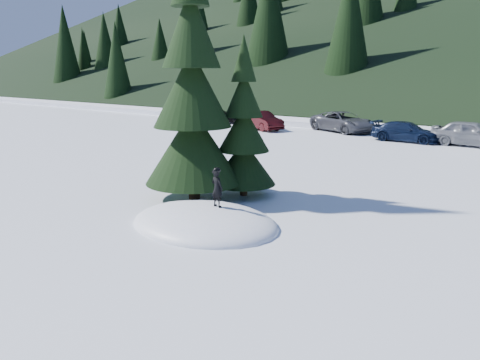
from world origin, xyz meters
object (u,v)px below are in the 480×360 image
Objects in this scene: child_skier at (217,188)px; car_2 at (343,122)px; car_0 at (219,116)px; car_1 at (261,120)px; car_3 at (406,132)px; spruce_short at (244,135)px; spruce_tall at (192,99)px; car_4 at (471,133)px.

child_skier is 0.20× the size of car_2.
car_1 is (5.65, -1.53, 0.07)m from car_0.
child_skier is at bearing -175.66° from car_3.
spruce_short is at bearing -141.20° from car_2.
spruce_short reaches higher than car_2.
spruce_short is at bearing 54.46° from spruce_tall.
child_skier is at bearing -31.65° from spruce_tall.
car_0 is at bearing 134.12° from spruce_short.
car_2 is at bearing -69.29° from child_skier.
spruce_tall is 2.07× the size of car_1.
car_1 is 0.99× the size of car_3.
spruce_short reaches higher than car_0.
spruce_tall is at bearing -125.54° from spruce_short.
car_2 is at bearing 68.15° from car_3.
spruce_tall is at bearing 177.19° from car_3.
car_2 is (-7.21, 21.37, -0.29)m from child_skier.
child_skier is at bearing 175.76° from car_4.
spruce_tall is at bearing -29.58° from child_skier.
spruce_tall is 1.98× the size of car_4.
child_skier is at bearing -140.05° from car_2.
spruce_short is at bearing -158.04° from car_0.
car_3 is at bearing -115.14° from car_0.
child_skier reaches higher than car_3.
car_4 is at bearing 79.62° from spruce_short.
car_4 reaches higher than car_3.
spruce_short is at bearing -62.26° from child_skier.
spruce_short is at bearing -124.77° from car_1.
car_2 is 9.07m from car_4.
car_3 is (-0.47, 16.48, -1.49)m from spruce_short.
car_4 reaches higher than car_1.
spruce_short is 1.50× the size of car_0.
child_skier is 22.56m from car_2.
car_3 is (-1.85, 19.34, -0.40)m from child_skier.
car_2 is at bearing 81.02° from car_4.
car_1 is at bearing 120.55° from spruce_tall.
car_4 is at bearing -113.18° from car_0.
spruce_short is (1.00, 1.40, -1.22)m from spruce_tall.
car_4 is at bearing -92.93° from child_skier.
car_1 is at bearing 95.48° from car_4.
spruce_tall is 1.60× the size of spruce_short.
car_1 reaches higher than car_0.
car_0 is at bearing -45.94° from child_skier.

